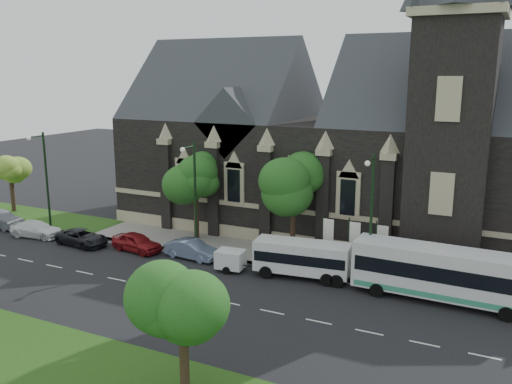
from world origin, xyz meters
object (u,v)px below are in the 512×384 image
Objects in this scene: street_lamp_near at (371,212)px; car_far_black at (82,237)px; tree_walk_left at (199,174)px; tree_walk_far at (13,168)px; tour_coach at (448,274)px; car_far_grey at (0,220)px; car_far_red at (137,242)px; banner_flag_left at (326,236)px; tree_walk_right at (297,183)px; street_lamp_far at (45,175)px; box_trailer at (231,259)px; car_far_white at (36,229)px; street_lamp_mid at (194,192)px; sedan at (192,249)px; banner_flag_center at (352,239)px; banner_flag_right at (380,243)px; tree_park_east at (188,297)px; shuttle_bus at (303,257)px.

street_lamp_near reaches higher than car_far_black.
tree_walk_left reaches higher than tree_walk_far.
tour_coach is 2.48× the size of car_far_grey.
banner_flag_left is at bearing -69.86° from car_far_red.
street_lamp_far reaches higher than tree_walk_right.
tree_walk_right reaches higher than box_trailer.
box_trailer is 0.62× the size of car_far_white.
street_lamp_mid is 16.00m from street_lamp_far.
sedan is (2.11, -4.59, -5.00)m from tree_walk_left.
banner_flag_center is 7.58m from tour_coach.
tree_walk_left is 12.66m from banner_flag_left.
tree_walk_right reaches higher than car_far_red.
tour_coach is at bearing -2.65° from street_lamp_mid.
banner_flag_left is 9.47m from tour_coach.
banner_flag_right is 24.48m from car_far_black.
car_far_red is at bearing 171.09° from box_trailer.
street_lamp_near is (3.82, 16.42, 0.49)m from tree_park_east.
street_lamp_near is at bearing -93.28° from car_far_white.
banner_flag_center is at bearing 159.86° from tour_coach.
tour_coach is 2.66× the size of sedan.
street_lamp_mid is (-14.00, 0.00, 0.00)m from street_lamp_near.
tree_walk_left is 1.58× the size of car_far_white.
street_lamp_far reaches higher than box_trailer.
street_lamp_far is at bearing 89.87° from car_far_red.
banner_flag_right is at bearing 3.60° from street_lamp_far.
car_far_white is (-15.40, -1.26, -0.04)m from sedan.
tree_walk_right is 0.87× the size of street_lamp_near.
banner_flag_left reaches higher than car_far_black.
tree_park_east is 0.70× the size of street_lamp_far.
tree_walk_right is at bearing 8.86° from street_lamp_far.
car_far_red is at bearing -7.47° from street_lamp_far.
banner_flag_center is 17.35m from car_far_red.
tree_walk_far is 15.53m from car_far_black.
banner_flag_center is 8.99m from box_trailer.
car_far_grey is (-29.94, -0.79, -0.72)m from shuttle_bus.
street_lamp_far is 20.89m from box_trailer.
tree_park_east reaches higher than banner_flag_left.
car_far_grey reaches higher than box_trailer.
tree_park_east is 18.22m from tour_coach.
banner_flag_right is 0.58× the size of shuttle_bus.
street_lamp_mid reaches higher than banner_flag_right.
car_far_red is 10.46m from car_far_white.
car_far_grey is at bearing -177.23° from tour_coach.
tree_park_east is at bearing -96.57° from banner_flag_center.
tree_walk_right is 8.05m from banner_flag_right.
tree_walk_right is at bearing 26.65° from street_lamp_mid.
street_lamp_far reaches higher than tour_coach.
tree_walk_far is at bearing 83.93° from car_far_red.
box_trailer reaches higher than car_far_red.
car_far_black is at bearing -160.98° from tree_walk_right.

